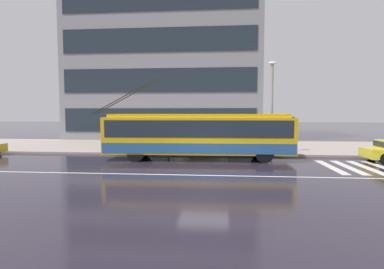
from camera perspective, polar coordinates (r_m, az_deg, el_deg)
The scene contains 14 objects.
ground_plane at distance 15.56m, azimuth 2.18°, elevation -6.62°, with size 160.00×160.00×0.00m, color #25202C.
sidewalk_slab at distance 25.71m, azimuth 3.39°, elevation -2.24°, with size 80.00×10.00×0.14m, color gray.
crosswalk_stripe_edge_near at distance 18.13m, azimuth 24.10°, elevation -5.44°, with size 0.44×4.40×0.01m, color beige.
crosswalk_stripe_inner_a at distance 18.44m, azimuth 26.76°, elevation -5.37°, with size 0.44×4.40×0.01m, color beige.
crosswalk_stripe_center at distance 18.79m, azimuth 29.32°, elevation -5.28°, with size 0.44×4.40×0.01m, color beige.
crosswalk_stripe_inner_b at distance 19.17m, azimuth 31.79°, elevation -5.20°, with size 0.44×4.40×0.01m, color beige.
lane_centre_line at distance 14.39m, azimuth 1.93°, elevation -7.49°, with size 72.00×0.14×0.01m, color silver.
trolleybus at distance 19.04m, azimuth 1.21°, elevation 0.02°, with size 12.28×2.80×5.07m.
bus_shelter at distance 22.74m, azimuth 1.39°, elevation 1.79°, with size 4.26×1.57×2.49m.
pedestrian_at_shelter at distance 21.91m, azimuth -0.78°, elevation 0.96°, with size 1.25×1.25×1.99m.
pedestrian_approaching_curb at distance 23.33m, azimuth -4.43°, elevation 1.30°, with size 1.29×1.29×1.98m.
pedestrian_walking_past at distance 23.51m, azimuth 6.67°, elevation 1.16°, with size 1.22×1.22×1.97m.
street_lamp at distance 21.96m, azimuth 14.48°, elevation 6.41°, with size 0.60×0.32×6.20m.
office_tower_corner_left at distance 38.55m, azimuth -4.39°, elevation 20.63°, with size 20.63×12.82×27.77m.
Camera 1 is at (0.80, -15.28, 2.88)m, focal length 29.03 mm.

